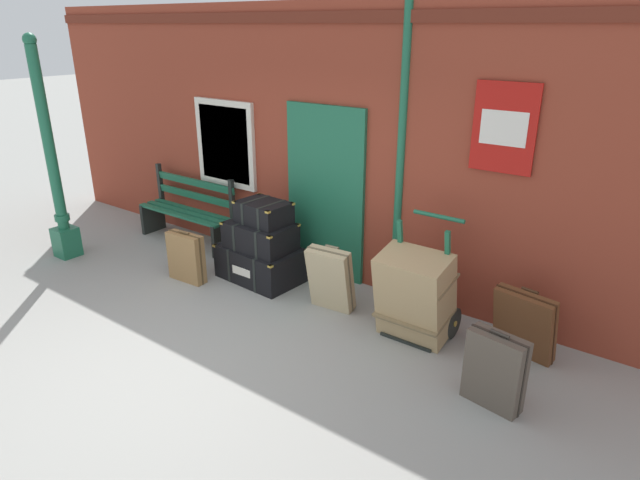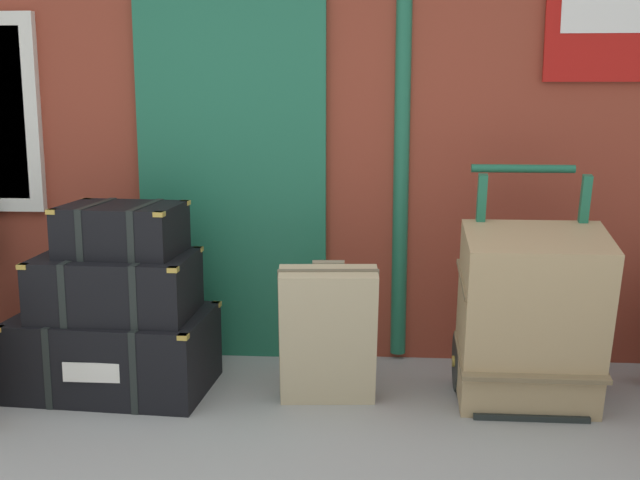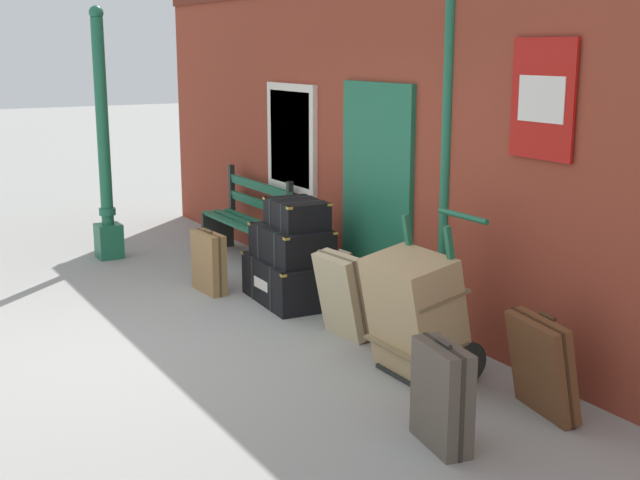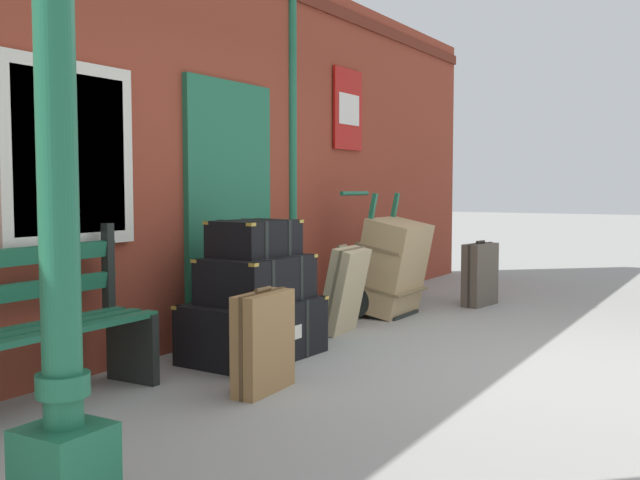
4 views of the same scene
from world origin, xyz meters
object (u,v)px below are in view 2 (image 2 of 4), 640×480
at_px(steamer_trunk_middle, 116,285).
at_px(steamer_trunk_top, 122,229).
at_px(large_brown_trunk, 531,319).
at_px(suitcase_slate, 328,335).
at_px(steamer_trunk_base, 115,351).
at_px(porters_trolley, 523,347).

bearing_deg(steamer_trunk_middle, steamer_trunk_top, 52.39).
height_order(large_brown_trunk, suitcase_slate, large_brown_trunk).
height_order(steamer_trunk_base, suitcase_slate, suitcase_slate).
distance_m(steamer_trunk_base, steamer_trunk_middle, 0.37).
xyz_separation_m(steamer_trunk_middle, large_brown_trunk, (2.13, -0.10, -0.11)).
height_order(steamer_trunk_middle, porters_trolley, porters_trolley).
bearing_deg(steamer_trunk_top, porters_trolley, 0.87).
distance_m(porters_trolley, large_brown_trunk, 0.27).
distance_m(large_brown_trunk, suitcase_slate, 1.01).
bearing_deg(steamer_trunk_base, steamer_trunk_top, 26.06).
xyz_separation_m(steamer_trunk_top, large_brown_trunk, (2.09, -0.14, -0.40)).
height_order(steamer_trunk_base, porters_trolley, porters_trolley).
bearing_deg(large_brown_trunk, steamer_trunk_base, 176.99).
bearing_deg(porters_trolley, suitcase_slate, -169.28).
distance_m(steamer_trunk_top, suitcase_slate, 1.21).
height_order(steamer_trunk_top, porters_trolley, porters_trolley).
height_order(steamer_trunk_base, steamer_trunk_middle, steamer_trunk_middle).
xyz_separation_m(steamer_trunk_middle, suitcase_slate, (1.12, -0.12, -0.21)).
bearing_deg(steamer_trunk_base, porters_trolley, 1.62).
relative_size(steamer_trunk_middle, suitcase_slate, 1.09).
xyz_separation_m(steamer_trunk_middle, steamer_trunk_top, (0.03, 0.04, 0.29)).
distance_m(steamer_trunk_base, large_brown_trunk, 2.17).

